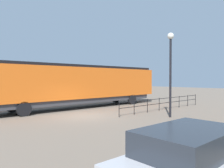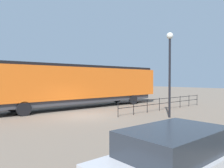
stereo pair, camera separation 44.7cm
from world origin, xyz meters
TOP-DOWN VIEW (x-y plane):
  - ground_plane at (0.00, 0.00)m, footprint 120.00×120.00m
  - locomotive at (-4.19, 2.93)m, footprint 2.93×18.49m
  - parked_car_silver at (11.20, -4.83)m, footprint 1.87×4.37m
  - lamp_post at (4.65, 4.30)m, footprint 0.47×0.47m
  - platform_fence at (2.13, 7.27)m, footprint 0.05×11.48m

SIDE VIEW (x-z plane):
  - ground_plane at x=0.00m, z-range 0.00..0.00m
  - platform_fence at x=2.13m, z-range 0.16..1.30m
  - parked_car_silver at x=11.20m, z-range 0.03..1.71m
  - locomotive at x=-4.19m, z-range 0.26..4.37m
  - lamp_post at x=4.65m, z-range 1.08..7.22m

